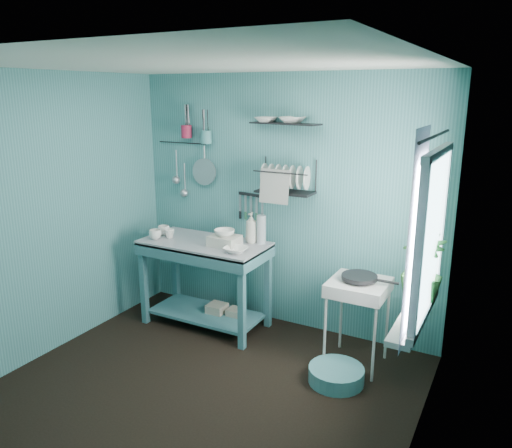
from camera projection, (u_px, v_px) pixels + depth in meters
The scene contains 36 objects.
floor at pixel (200, 393), 3.96m from camera, with size 3.20×3.20×0.00m, color black.
ceiling at pixel (189, 63), 3.32m from camera, with size 3.20×3.20×0.00m, color silver.
wall_back at pixel (283, 204), 4.92m from camera, with size 3.20×3.20×0.00m, color teal.
wall_front at pixel (12, 324), 2.36m from camera, with size 3.20×3.20×0.00m, color teal.
wall_left at pixel (45, 217), 4.37m from camera, with size 3.00×3.00×0.00m, color teal.
wall_right at pixel (421, 281), 2.91m from camera, with size 3.00×3.00×0.00m, color teal.
work_counter at pixel (205, 284), 5.03m from camera, with size 1.25×0.63×0.89m, color #35686F.
mug_left at pixel (155, 234), 4.99m from camera, with size 0.12×0.12×0.10m, color white.
mug_mid at pixel (169, 234), 5.03m from camera, with size 0.10×0.10×0.09m, color white.
mug_right at pixel (164, 230), 5.13m from camera, with size 0.12×0.12×0.10m, color white.
wash_tub at pixel (225, 241), 4.77m from camera, with size 0.28×0.22×0.10m, color #B8B6A8.
tub_bowl at pixel (224, 233), 4.75m from camera, with size 0.20×0.20×0.06m, color white.
soap_bottle at pixel (251, 228), 4.86m from camera, with size 0.12×0.12×0.30m, color #B8B6A8.
water_bottle at pixel (261, 229), 4.83m from camera, with size 0.09×0.09×0.28m, color #A4B0B7.
counter_bowl at pixel (236, 250), 4.58m from camera, with size 0.22×0.22×0.05m, color white.
hotplate_stand at pixel (357, 323), 4.30m from camera, with size 0.48×0.48×0.77m, color beige.
frying_pan at pixel (359, 277), 4.20m from camera, with size 0.30×0.30×0.04m, color black.
knife_strip at pixel (251, 195), 5.03m from camera, with size 0.32×0.02×0.03m, color black.
dish_rack at pixel (285, 176), 4.69m from camera, with size 0.55×0.24×0.32m, color black.
upper_shelf at pixel (285, 124), 4.60m from camera, with size 0.70×0.18×0.01m, color black.
shelf_bowl_left at pixel (266, 124), 4.70m from camera, with size 0.20×0.20×0.05m, color white.
shelf_bowl_right at pixel (293, 122), 4.56m from camera, with size 0.23×0.23×0.06m, color white.
utensil_cup_magenta at pixel (186, 132), 5.17m from camera, with size 0.11×0.11×0.13m, color #A91F3F.
utensil_cup_teal at pixel (206, 137), 5.07m from camera, with size 0.11×0.11×0.13m, color teal.
colander at pixel (204, 172), 5.22m from camera, with size 0.28×0.28×0.03m, color #A8AAB0.
ladle_outer at pixel (177, 164), 5.38m from camera, with size 0.01×0.01×0.30m, color #A8AAB0.
ladle_inner at pixel (185, 177), 5.37m from camera, with size 0.01×0.01×0.30m, color #A8AAB0.
hook_rail at pixel (182, 143), 5.29m from camera, with size 0.01×0.01×0.60m, color black.
window_glass at pixel (433, 237), 3.26m from camera, with size 1.10×1.10×0.00m, color white.
windowsill at pixel (413, 317), 3.45m from camera, with size 0.16×0.95×0.04m, color beige.
curtain at pixel (415, 240), 3.02m from camera, with size 1.35×1.35×0.00m, color silver.
curtain_rod at pixel (435, 136), 3.11m from camera, with size 0.02×0.02×1.05m, color black.
potted_plant at pixel (422, 269), 3.55m from camera, with size 0.29×0.29×0.52m, color #28642A.
storage_tin_large at pixel (217, 314), 5.11m from camera, with size 0.18×0.18×0.22m, color gray.
storage_tin_small at pixel (235, 318), 5.05m from camera, with size 0.15×0.15×0.20m, color gray.
floor_basin at pixel (336, 375), 4.10m from camera, with size 0.46×0.46×0.13m, color teal.
Camera 1 is at (2.05, -2.85, 2.31)m, focal length 35.00 mm.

